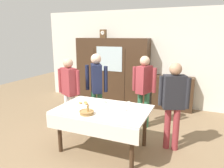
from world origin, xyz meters
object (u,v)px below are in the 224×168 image
at_px(mantel_clock, 103,34).
at_px(dining_table, 102,115).
at_px(book_stack, 174,75).
at_px(tea_cup_far_left, 103,101).
at_px(tea_cup_center, 124,110).
at_px(bread_basket, 87,112).
at_px(spoon_near_right, 133,122).
at_px(person_behind_table_left, 96,84).
at_px(bookshelf_low, 173,93).
at_px(tea_cup_far_right, 129,104).
at_px(pastry_plate, 84,104).
at_px(spoon_mid_left, 103,110).
at_px(wall_cabinet, 112,71).
at_px(spoon_near_left, 116,104).
at_px(person_behind_table_right, 174,99).
at_px(person_by_cabinet, 144,85).
at_px(person_near_right_end, 69,87).

bearing_deg(mantel_clock, dining_table, -65.47).
relative_size(mantel_clock, book_stack, 1.20).
xyz_separation_m(tea_cup_far_left, tea_cup_center, (0.52, -0.28, -0.00)).
xyz_separation_m(tea_cup_center, bread_basket, (-0.52, -0.36, 0.01)).
xyz_separation_m(bread_basket, spoon_near_right, (0.78, -0.01, -0.03)).
bearing_deg(person_behind_table_left, bookshelf_low, 52.73).
xyz_separation_m(tea_cup_far_right, pastry_plate, (-0.77, -0.28, -0.02)).
height_order(dining_table, spoon_mid_left, spoon_mid_left).
height_order(bookshelf_low, tea_cup_far_left, bookshelf_low).
xyz_separation_m(wall_cabinet, book_stack, (1.76, 0.05, 0.02)).
height_order(spoon_mid_left, spoon_near_left, same).
bearing_deg(person_behind_table_right, spoon_near_left, -170.18).
bearing_deg(person_by_cabinet, dining_table, -108.50).
relative_size(book_stack, spoon_near_right, 1.68).
bearing_deg(spoon_near_left, bread_basket, -111.62).
xyz_separation_m(mantel_clock, tea_cup_far_left, (1.05, -2.26, -1.25)).
xyz_separation_m(dining_table, bookshelf_low, (0.86, 2.64, -0.20)).
xyz_separation_m(tea_cup_far_right, person_behind_table_right, (0.76, 0.13, 0.15)).
relative_size(mantel_clock, tea_cup_far_left, 1.85).
bearing_deg(bread_basket, spoon_near_right, -0.74).
bearing_deg(tea_cup_far_right, mantel_clock, 124.69).
bearing_deg(tea_cup_far_left, dining_table, -68.54).
bearing_deg(wall_cabinet, person_near_right_end, -93.62).
bearing_deg(spoon_near_right, dining_table, 153.60).
relative_size(dining_table, bread_basket, 6.61).
relative_size(tea_cup_far_right, person_by_cabinet, 0.08).
height_order(dining_table, book_stack, book_stack).
bearing_deg(spoon_near_right, person_by_cabinet, 98.65).
bearing_deg(person_behind_table_right, book_stack, 96.73).
distance_m(wall_cabinet, bookshelf_low, 1.83).
xyz_separation_m(tea_cup_center, pastry_plate, (-0.80, 0.04, -0.01)).
bearing_deg(tea_cup_center, bookshelf_low, 79.60).
bearing_deg(spoon_near_right, wall_cabinet, 118.00).
bearing_deg(tea_cup_far_right, wall_cabinet, 119.49).
height_order(mantel_clock, spoon_mid_left, mantel_clock).
distance_m(dining_table, bookshelf_low, 2.78).
relative_size(spoon_mid_left, person_by_cabinet, 0.08).
distance_m(bookshelf_low, book_stack, 0.52).
height_order(wall_cabinet, person_behind_table_left, wall_cabinet).
height_order(book_stack, tea_cup_far_right, book_stack).
bearing_deg(bread_basket, tea_cup_center, 34.77).
bearing_deg(bread_basket, tea_cup_far_right, 54.51).
relative_size(bookshelf_low, person_behind_table_right, 0.69).
bearing_deg(person_near_right_end, spoon_near_right, -27.25).
height_order(spoon_near_right, person_by_cabinet, person_by_cabinet).
relative_size(bookshelf_low, tea_cup_far_right, 8.22).
distance_m(dining_table, person_behind_table_right, 1.25).
relative_size(bookshelf_low, person_near_right_end, 0.69).
xyz_separation_m(bookshelf_low, tea_cup_far_right, (-0.51, -2.27, 0.33)).
distance_m(spoon_near_left, person_behind_table_left, 0.84).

